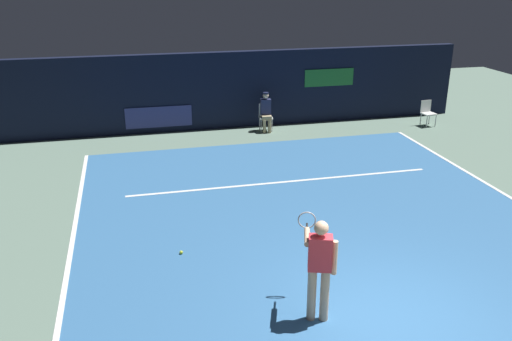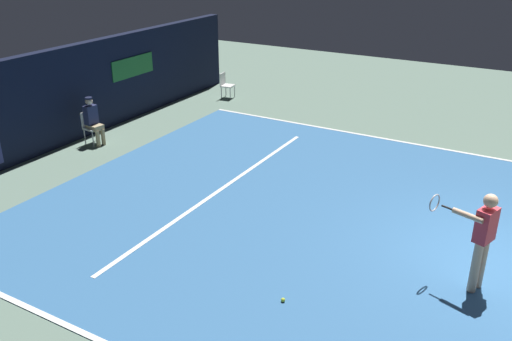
{
  "view_description": "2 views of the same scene",
  "coord_description": "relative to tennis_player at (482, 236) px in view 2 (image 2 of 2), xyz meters",
  "views": [
    {
      "loc": [
        -3.7,
        -6.31,
        5.24
      ],
      "look_at": [
        -0.92,
        5.23,
        0.71
      ],
      "focal_mm": 37.58,
      "sensor_mm": 36.0,
      "label": 1
    },
    {
      "loc": [
        -9.29,
        -0.2,
        5.37
      ],
      "look_at": [
        -0.17,
        5.01,
        0.76
      ],
      "focal_mm": 38.12,
      "sensor_mm": 36.0,
      "label": 2
    }
  ],
  "objects": [
    {
      "name": "courtside_chair_near",
      "position": [
        7.5,
        9.61,
        -0.49
      ],
      "size": [
        0.49,
        0.47,
        0.88
      ],
      "color": "white",
      "rests_on": "ground"
    },
    {
      "name": "line_judge_on_chair",
      "position": [
        1.83,
        10.28,
        -0.3
      ],
      "size": [
        0.48,
        0.56,
        1.32
      ],
      "color": "white",
      "rests_on": "ground"
    },
    {
      "name": "tennis_player",
      "position": [
        0.0,
        0.0,
        0.0
      ],
      "size": [
        0.5,
        1.04,
        1.73
      ],
      "color": "#DBAD89",
      "rests_on": "ground"
    },
    {
      "name": "court_surface",
      "position": [
        1.09,
        3.82,
        -0.98
      ],
      "size": [
        10.25,
        10.4,
        0.01
      ],
      "primitive_type": "cube",
      "color": "#336699",
      "rests_on": "ground"
    },
    {
      "name": "line_service",
      "position": [
        1.09,
        5.63,
        -0.97
      ],
      "size": [
        7.99,
        0.1,
        0.01
      ],
      "primitive_type": "cube",
      "color": "white",
      "rests_on": "court_surface"
    },
    {
      "name": "line_sideline_left",
      "position": [
        6.16,
        3.82,
        -0.97
      ],
      "size": [
        0.1,
        10.4,
        0.01
      ],
      "primitive_type": "cube",
      "color": "white",
      "rests_on": "court_surface"
    },
    {
      "name": "tennis_ball",
      "position": [
        -1.88,
        2.54,
        -0.94
      ],
      "size": [
        0.07,
        0.07,
        0.07
      ],
      "primitive_type": "sphere",
      "color": "#CCE033",
      "rests_on": "court_surface"
    },
    {
      "name": "ground_plane",
      "position": [
        1.09,
        3.82,
        -0.99
      ],
      "size": [
        31.45,
        31.45,
        0.0
      ],
      "primitive_type": "plane",
      "color": "slate"
    },
    {
      "name": "back_wall",
      "position": [
        1.09,
        11.06,
        0.31
      ],
      "size": [
        15.96,
        0.33,
        2.6
      ],
      "color": "black",
      "rests_on": "ground"
    }
  ]
}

